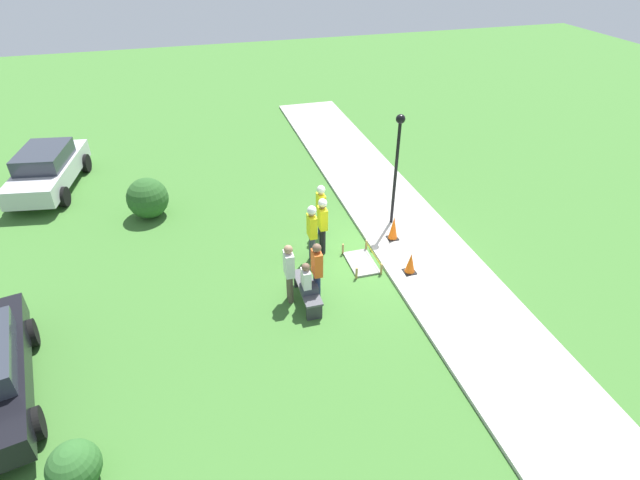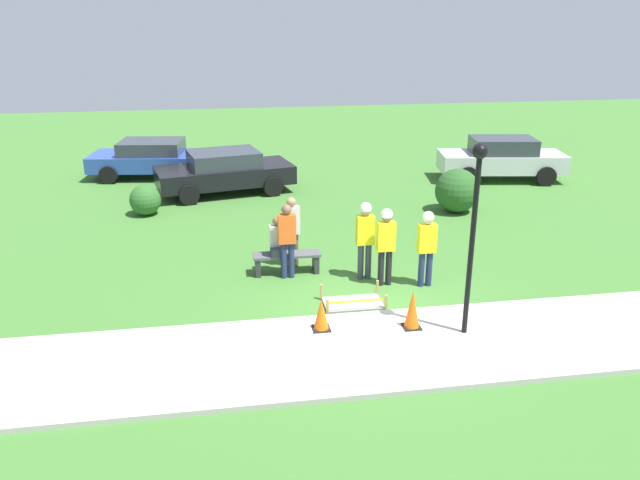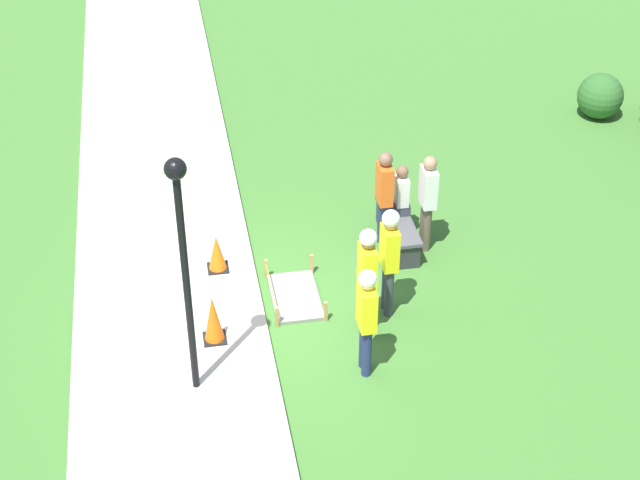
{
  "view_description": "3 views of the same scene",
  "coord_description": "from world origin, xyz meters",
  "px_view_note": "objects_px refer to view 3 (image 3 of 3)",
  "views": [
    {
      "loc": [
        -11.28,
        4.91,
        8.66
      ],
      "look_at": [
        -0.28,
        1.81,
        1.08
      ],
      "focal_mm": 28.0,
      "sensor_mm": 36.0,
      "label": 1
    },
    {
      "loc": [
        -2.86,
        -11.14,
        5.84
      ],
      "look_at": [
        -0.81,
        1.4,
        1.19
      ],
      "focal_mm": 35.0,
      "sensor_mm": 36.0,
      "label": 2
    },
    {
      "loc": [
        11.75,
        -1.24,
        9.56
      ],
      "look_at": [
        -0.7,
        1.01,
        0.75
      ],
      "focal_mm": 55.0,
      "sensor_mm": 36.0,
      "label": 3
    }
  ],
  "objects_px": {
    "traffic_cone_far_patch": "(213,319)",
    "park_bench": "(398,226)",
    "bystander_in_gray_shirt": "(428,197)",
    "worker_assistant": "(389,252)",
    "person_seated_on_bench": "(399,194)",
    "worker_trainee": "(367,313)",
    "traffic_cone_near_patch": "(217,253)",
    "bystander_in_orange_shirt": "(384,194)",
    "worker_supervisor": "(367,271)",
    "lamppost_near": "(183,244)"
  },
  "relations": [
    {
      "from": "bystander_in_orange_shirt",
      "to": "bystander_in_gray_shirt",
      "type": "xyz_separation_m",
      "value": [
        0.18,
        0.69,
        -0.02
      ]
    },
    {
      "from": "park_bench",
      "to": "traffic_cone_far_patch",
      "type": "bearing_deg",
      "value": -57.89
    },
    {
      "from": "traffic_cone_near_patch",
      "to": "worker_assistant",
      "type": "height_order",
      "value": "worker_assistant"
    },
    {
      "from": "traffic_cone_far_patch",
      "to": "worker_supervisor",
      "type": "xyz_separation_m",
      "value": [
        0.06,
        2.26,
        0.6
      ]
    },
    {
      "from": "park_bench",
      "to": "lamppost_near",
      "type": "height_order",
      "value": "lamppost_near"
    },
    {
      "from": "traffic_cone_near_patch",
      "to": "worker_supervisor",
      "type": "xyz_separation_m",
      "value": [
        1.8,
        2.05,
        0.67
      ]
    },
    {
      "from": "worker_supervisor",
      "to": "traffic_cone_near_patch",
      "type": "bearing_deg",
      "value": -131.17
    },
    {
      "from": "traffic_cone_far_patch",
      "to": "park_bench",
      "type": "bearing_deg",
      "value": 122.11
    },
    {
      "from": "park_bench",
      "to": "bystander_in_gray_shirt",
      "type": "distance_m",
      "value": 0.79
    },
    {
      "from": "traffic_cone_near_patch",
      "to": "person_seated_on_bench",
      "type": "height_order",
      "value": "person_seated_on_bench"
    },
    {
      "from": "traffic_cone_far_patch",
      "to": "bystander_in_gray_shirt",
      "type": "height_order",
      "value": "bystander_in_gray_shirt"
    },
    {
      "from": "worker_assistant",
      "to": "traffic_cone_near_patch",
      "type": "bearing_deg",
      "value": -119.89
    },
    {
      "from": "bystander_in_gray_shirt",
      "to": "worker_supervisor",
      "type": "bearing_deg",
      "value": -36.67
    },
    {
      "from": "traffic_cone_near_patch",
      "to": "worker_trainee",
      "type": "relative_size",
      "value": 0.36
    },
    {
      "from": "person_seated_on_bench",
      "to": "traffic_cone_near_patch",
      "type": "bearing_deg",
      "value": -80.43
    },
    {
      "from": "worker_supervisor",
      "to": "person_seated_on_bench",
      "type": "bearing_deg",
      "value": 155.26
    },
    {
      "from": "lamppost_near",
      "to": "worker_supervisor",
      "type": "bearing_deg",
      "value": 108.68
    },
    {
      "from": "traffic_cone_far_patch",
      "to": "person_seated_on_bench",
      "type": "height_order",
      "value": "person_seated_on_bench"
    },
    {
      "from": "bystander_in_gray_shirt",
      "to": "traffic_cone_far_patch",
      "type": "bearing_deg",
      "value": -63.04
    },
    {
      "from": "bystander_in_gray_shirt",
      "to": "worker_assistant",
      "type": "bearing_deg",
      "value": -33.21
    },
    {
      "from": "park_bench",
      "to": "person_seated_on_bench",
      "type": "xyz_separation_m",
      "value": [
        -0.21,
        0.05,
        0.5
      ]
    },
    {
      "from": "worker_supervisor",
      "to": "bystander_in_orange_shirt",
      "type": "relative_size",
      "value": 1.02
    },
    {
      "from": "worker_trainee",
      "to": "traffic_cone_far_patch",
      "type": "bearing_deg",
      "value": -114.5
    },
    {
      "from": "park_bench",
      "to": "bystander_in_orange_shirt",
      "type": "distance_m",
      "value": 0.72
    },
    {
      "from": "person_seated_on_bench",
      "to": "bystander_in_orange_shirt",
      "type": "distance_m",
      "value": 0.4
    },
    {
      "from": "park_bench",
      "to": "traffic_cone_near_patch",
      "type": "bearing_deg",
      "value": -84.06
    },
    {
      "from": "worker_trainee",
      "to": "worker_supervisor",
      "type": "bearing_deg",
      "value": 167.05
    },
    {
      "from": "park_bench",
      "to": "person_seated_on_bench",
      "type": "relative_size",
      "value": 1.78
    },
    {
      "from": "worker_supervisor",
      "to": "worker_trainee",
      "type": "distance_m",
      "value": 0.91
    },
    {
      "from": "traffic_cone_near_patch",
      "to": "traffic_cone_far_patch",
      "type": "xyz_separation_m",
      "value": [
        1.74,
        -0.21,
        0.07
      ]
    },
    {
      "from": "person_seated_on_bench",
      "to": "bystander_in_gray_shirt",
      "type": "height_order",
      "value": "bystander_in_gray_shirt"
    },
    {
      "from": "park_bench",
      "to": "worker_assistant",
      "type": "distance_m",
      "value": 1.99
    },
    {
      "from": "traffic_cone_near_patch",
      "to": "worker_assistant",
      "type": "relative_size",
      "value": 0.34
    },
    {
      "from": "traffic_cone_near_patch",
      "to": "bystander_in_orange_shirt",
      "type": "xyz_separation_m",
      "value": [
        -0.33,
        2.81,
        0.6
      ]
    },
    {
      "from": "park_bench",
      "to": "worker_trainee",
      "type": "distance_m",
      "value": 3.31
    },
    {
      "from": "worker_trainee",
      "to": "person_seated_on_bench",
      "type": "bearing_deg",
      "value": 158.34
    },
    {
      "from": "person_seated_on_bench",
      "to": "worker_trainee",
      "type": "distance_m",
      "value": 3.45
    },
    {
      "from": "worker_supervisor",
      "to": "bystander_in_gray_shirt",
      "type": "xyz_separation_m",
      "value": [
        -1.94,
        1.45,
        -0.1
      ]
    },
    {
      "from": "bystander_in_orange_shirt",
      "to": "lamppost_near",
      "type": "distance_m",
      "value": 4.75
    },
    {
      "from": "person_seated_on_bench",
      "to": "worker_supervisor",
      "type": "height_order",
      "value": "worker_supervisor"
    },
    {
      "from": "bystander_in_orange_shirt",
      "to": "bystander_in_gray_shirt",
      "type": "distance_m",
      "value": 0.71
    },
    {
      "from": "person_seated_on_bench",
      "to": "traffic_cone_far_patch",
      "type": "bearing_deg",
      "value": -55.78
    },
    {
      "from": "bystander_in_gray_shirt",
      "to": "bystander_in_orange_shirt",
      "type": "bearing_deg",
      "value": -105.02
    },
    {
      "from": "worker_assistant",
      "to": "worker_trainee",
      "type": "distance_m",
      "value": 1.4
    },
    {
      "from": "worker_trainee",
      "to": "bystander_in_gray_shirt",
      "type": "relative_size",
      "value": 1.01
    },
    {
      "from": "traffic_cone_far_patch",
      "to": "worker_trainee",
      "type": "height_order",
      "value": "worker_trainee"
    },
    {
      "from": "worker_supervisor",
      "to": "worker_assistant",
      "type": "xyz_separation_m",
      "value": [
        -0.37,
        0.42,
        0.03
      ]
    },
    {
      "from": "lamppost_near",
      "to": "worker_assistant",
      "type": "bearing_deg",
      "value": 112.54
    },
    {
      "from": "worker_trainee",
      "to": "bystander_in_orange_shirt",
      "type": "bearing_deg",
      "value": 162.27
    },
    {
      "from": "worker_supervisor",
      "to": "worker_assistant",
      "type": "distance_m",
      "value": 0.56
    }
  ]
}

